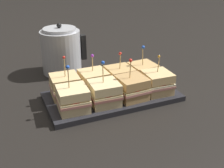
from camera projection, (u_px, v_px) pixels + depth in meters
ground_plane at (112, 99)px, 0.97m from camera, size 6.00×6.00×0.00m
serving_platter at (112, 97)px, 0.97m from camera, size 0.45×0.23×0.02m
sandwich_front_far_left at (73, 99)px, 0.85m from camera, size 0.10×0.10×0.15m
sandwich_front_center_left at (104, 93)px, 0.89m from camera, size 0.10×0.10×0.15m
sandwich_front_center_right at (132, 88)px, 0.92m from camera, size 0.10×0.10×0.14m
sandwich_front_far_right at (157, 83)px, 0.96m from camera, size 0.10×0.10×0.13m
sandwich_back_far_left at (65, 86)px, 0.94m from camera, size 0.10×0.10×0.15m
sandwich_back_center_left at (94, 81)px, 0.97m from camera, size 0.10×0.10×0.13m
sandwich_back_center_right at (120, 77)px, 1.01m from camera, size 0.10×0.10×0.13m
sandwich_back_far_right at (143, 73)px, 1.05m from camera, size 0.10×0.10×0.14m
kettle_steel at (61, 51)px, 1.16m from camera, size 0.18×0.16×0.21m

